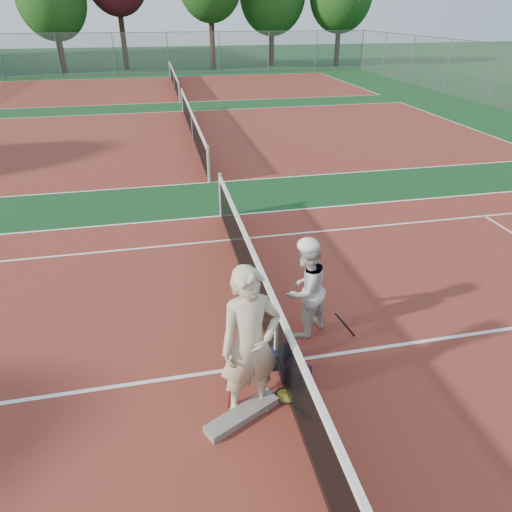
# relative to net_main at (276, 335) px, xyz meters

# --- Properties ---
(ground) EXTENTS (130.00, 130.00, 0.00)m
(ground) POSITION_rel_net_main_xyz_m (0.00, 0.00, -0.51)
(ground) COLOR #103B1A
(ground) RESTS_ON ground
(court_main) EXTENTS (23.77, 10.97, 0.01)m
(court_main) POSITION_rel_net_main_xyz_m (0.00, 0.00, -0.51)
(court_main) COLOR maroon
(court_main) RESTS_ON ground
(court_far_a) EXTENTS (23.77, 10.97, 0.01)m
(court_far_a) POSITION_rel_net_main_xyz_m (0.00, 13.50, -0.51)
(court_far_a) COLOR maroon
(court_far_a) RESTS_ON ground
(court_far_b) EXTENTS (23.77, 10.97, 0.01)m
(court_far_b) POSITION_rel_net_main_xyz_m (0.00, 27.00, -0.51)
(court_far_b) COLOR maroon
(court_far_b) RESTS_ON ground
(net_main) EXTENTS (0.10, 10.98, 1.02)m
(net_main) POSITION_rel_net_main_xyz_m (0.00, 0.00, 0.00)
(net_main) COLOR black
(net_main) RESTS_ON ground
(net_far_a) EXTENTS (0.10, 10.98, 1.02)m
(net_far_a) POSITION_rel_net_main_xyz_m (0.00, 13.50, 0.00)
(net_far_a) COLOR black
(net_far_a) RESTS_ON ground
(net_far_b) EXTENTS (0.10, 10.98, 1.02)m
(net_far_b) POSITION_rel_net_main_xyz_m (0.00, 27.00, 0.00)
(net_far_b) COLOR black
(net_far_b) RESTS_ON ground
(fence_back) EXTENTS (32.00, 0.06, 3.00)m
(fence_back) POSITION_rel_net_main_xyz_m (0.00, 34.00, 0.99)
(fence_back) COLOR slate
(fence_back) RESTS_ON ground
(player_a) EXTENTS (0.83, 0.61, 2.07)m
(player_a) POSITION_rel_net_main_xyz_m (-0.52, -0.75, 0.52)
(player_a) COLOR beige
(player_a) RESTS_ON ground
(player_b) EXTENTS (0.98, 0.92, 1.59)m
(player_b) POSITION_rel_net_main_xyz_m (0.61, 0.63, 0.28)
(player_b) COLOR silver
(player_b) RESTS_ON ground
(racket_red) EXTENTS (0.37, 0.36, 0.57)m
(racket_red) POSITION_rel_net_main_xyz_m (-0.71, -0.53, -0.23)
(racket_red) COLOR maroon
(racket_red) RESTS_ON ground
(racket_black_held) EXTENTS (0.42, 0.33, 0.50)m
(racket_black_held) POSITION_rel_net_main_xyz_m (1.09, 0.31, -0.26)
(racket_black_held) COLOR black
(racket_black_held) RESTS_ON ground
(racket_spare) EXTENTS (0.53, 0.66, 0.09)m
(racket_spare) POSITION_rel_net_main_xyz_m (-0.05, -0.70, -0.46)
(racket_spare) COLOR black
(racket_spare) RESTS_ON ground
(sports_bag_navy) EXTENTS (0.36, 0.27, 0.27)m
(sports_bag_navy) POSITION_rel_net_main_xyz_m (0.07, -0.03, -0.38)
(sports_bag_navy) COLOR black
(sports_bag_navy) RESTS_ON ground
(sports_bag_purple) EXTENTS (0.42, 0.41, 0.28)m
(sports_bag_purple) POSITION_rel_net_main_xyz_m (0.18, -0.43, -0.37)
(sports_bag_purple) COLOR #27112D
(sports_bag_purple) RESTS_ON ground
(net_cover_canvas) EXTENTS (1.01, 0.67, 0.11)m
(net_cover_canvas) POSITION_rel_net_main_xyz_m (-0.66, -0.89, -0.46)
(net_cover_canvas) COLOR slate
(net_cover_canvas) RESTS_ON ground
(water_bottle) EXTENTS (0.09, 0.09, 0.30)m
(water_bottle) POSITION_rel_net_main_xyz_m (0.24, -0.62, -0.36)
(water_bottle) COLOR silver
(water_bottle) RESTS_ON ground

